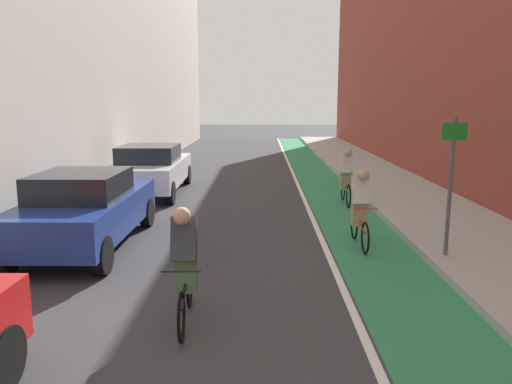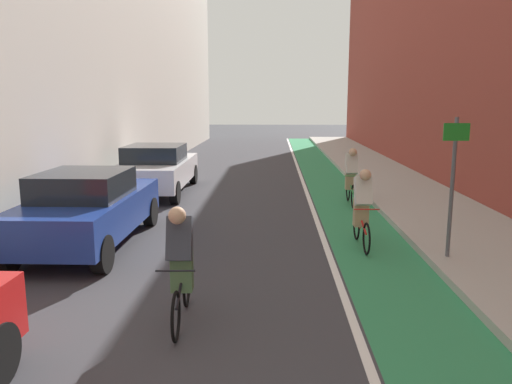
{
  "view_description": "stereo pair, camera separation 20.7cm",
  "coord_description": "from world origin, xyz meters",
  "px_view_note": "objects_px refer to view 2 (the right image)",
  "views": [
    {
      "loc": [
        0.77,
        1.34,
        2.87
      ],
      "look_at": [
        0.68,
        9.84,
        1.31
      ],
      "focal_mm": 34.9,
      "sensor_mm": 36.0,
      "label": 1
    },
    {
      "loc": [
        0.98,
        1.34,
        2.87
      ],
      "look_at": [
        0.68,
        9.84,
        1.31
      ],
      "focal_mm": 34.9,
      "sensor_mm": 36.0,
      "label": 2
    }
  ],
  "objects_px": {
    "cyclist_mid": "(181,263)",
    "cyclist_far": "(351,176)",
    "parked_sedan_white": "(157,168)",
    "street_sign_post": "(453,175)",
    "parked_sedan_blue": "(88,208)",
    "cyclist_trailing": "(362,205)"
  },
  "relations": [
    {
      "from": "cyclist_mid",
      "to": "cyclist_far",
      "type": "distance_m",
      "value": 8.42
    },
    {
      "from": "parked_sedan_white",
      "to": "cyclist_far",
      "type": "xyz_separation_m",
      "value": [
        5.85,
        -1.57,
        0.02
      ]
    },
    {
      "from": "parked_sedan_white",
      "to": "street_sign_post",
      "type": "relative_size",
      "value": 1.92
    },
    {
      "from": "parked_sedan_white",
      "to": "street_sign_post",
      "type": "height_order",
      "value": "street_sign_post"
    },
    {
      "from": "cyclist_far",
      "to": "street_sign_post",
      "type": "distance_m",
      "value": 5.34
    },
    {
      "from": "parked_sedan_white",
      "to": "street_sign_post",
      "type": "bearing_deg",
      "value": -44.9
    },
    {
      "from": "parked_sedan_white",
      "to": "cyclist_far",
      "type": "distance_m",
      "value": 6.06
    },
    {
      "from": "parked_sedan_blue",
      "to": "street_sign_post",
      "type": "bearing_deg",
      "value": -7.48
    },
    {
      "from": "cyclist_mid",
      "to": "street_sign_post",
      "type": "distance_m",
      "value": 5.06
    },
    {
      "from": "street_sign_post",
      "to": "parked_sedan_blue",
      "type": "bearing_deg",
      "value": 172.52
    },
    {
      "from": "parked_sedan_blue",
      "to": "cyclist_far",
      "type": "distance_m",
      "value": 7.26
    },
    {
      "from": "cyclist_far",
      "to": "cyclist_trailing",
      "type": "bearing_deg",
      "value": -95.71
    },
    {
      "from": "cyclist_mid",
      "to": "cyclist_trailing",
      "type": "bearing_deg",
      "value": 50.43
    },
    {
      "from": "cyclist_trailing",
      "to": "parked_sedan_white",
      "type": "bearing_deg",
      "value": 133.54
    },
    {
      "from": "parked_sedan_white",
      "to": "cyclist_mid",
      "type": "height_order",
      "value": "cyclist_mid"
    },
    {
      "from": "parked_sedan_blue",
      "to": "cyclist_far",
      "type": "xyz_separation_m",
      "value": [
        5.85,
        4.3,
        0.02
      ]
    },
    {
      "from": "cyclist_mid",
      "to": "street_sign_post",
      "type": "bearing_deg",
      "value": 30.35
    },
    {
      "from": "cyclist_far",
      "to": "street_sign_post",
      "type": "relative_size",
      "value": 0.69
    },
    {
      "from": "cyclist_trailing",
      "to": "street_sign_post",
      "type": "xyz_separation_m",
      "value": [
        1.36,
        -1.05,
        0.77
      ]
    },
    {
      "from": "parked_sedan_blue",
      "to": "cyclist_mid",
      "type": "height_order",
      "value": "cyclist_mid"
    },
    {
      "from": "cyclist_mid",
      "to": "parked_sedan_white",
      "type": "bearing_deg",
      "value": 104.97
    },
    {
      "from": "cyclist_trailing",
      "to": "cyclist_far",
      "type": "distance_m",
      "value": 4.17
    }
  ]
}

